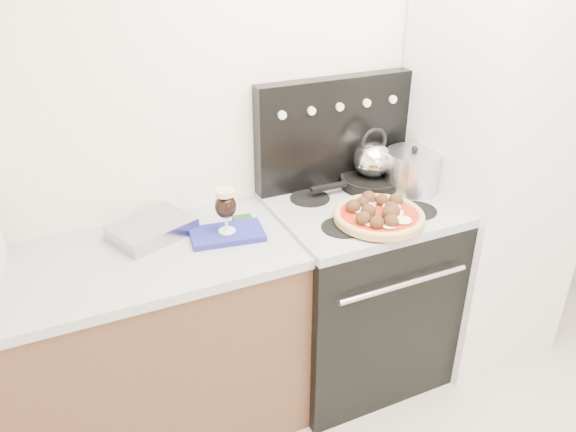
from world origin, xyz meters
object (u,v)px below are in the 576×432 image
beer_glass (226,211)px  tea_kettle (373,157)px  oven_mitt (227,234)px  pizza_pan (379,221)px  stove_body (356,294)px  stock_pot (412,172)px  fridge (490,174)px  skillet (371,181)px  pizza (379,214)px  base_cabinet (121,359)px

beer_glass → tea_kettle: 0.77m
oven_mitt → pizza_pan: size_ratio=0.85×
stove_body → stock_pot: stock_pot is taller
fridge → skillet: (-0.56, 0.17, -0.00)m
pizza → skillet: (0.16, 0.31, -0.01)m
tea_kettle → pizza: bearing=-130.0°
fridge → oven_mitt: size_ratio=6.53×
skillet → pizza_pan: bearing=-117.1°
beer_glass → pizza_pan: size_ratio=0.55×
base_cabinet → stock_pot: 1.51m
pizza_pan → tea_kettle: (0.16, 0.31, 0.14)m
base_cabinet → fridge: (1.80, -0.05, 0.52)m
base_cabinet → skillet: size_ratio=5.07×
fridge → tea_kettle: size_ratio=9.61×
oven_mitt → pizza: size_ratio=0.78×
base_cabinet → oven_mitt: oven_mitt is taller
pizza_pan → tea_kettle: size_ratio=1.72×
beer_glass → oven_mitt: bearing=0.0°
stove_body → pizza_pan: bearing=-97.1°
stove_body → pizza_pan: (-0.02, -0.17, 0.49)m
base_cabinet → stove_body: stove_body is taller
base_cabinet → pizza_pan: (1.08, -0.19, 0.50)m
stove_body → pizza: 0.54m
base_cabinet → pizza: size_ratio=3.88×
base_cabinet → fridge: bearing=-1.6°
base_cabinet → stock_pot: bearing=0.7°
fridge → beer_glass: 1.32m
pizza → base_cabinet: bearing=170.0°
beer_glass → skillet: bearing=9.9°
pizza_pan → beer_glass: bearing=163.2°
beer_glass → pizza: 0.63m
stove_body → skillet: (0.14, 0.15, 0.51)m
fridge → stock_pot: bearing=170.8°
pizza_pan → fridge: bearing=11.1°
oven_mitt → pizza_pan: bearing=-16.8°
oven_mitt → tea_kettle: 0.79m
skillet → oven_mitt: bearing=-170.1°
base_cabinet → pizza_pan: bearing=-10.0°
fridge → oven_mitt: bearing=178.3°
fridge → pizza_pan: bearing=-168.9°
pizza → pizza_pan: bearing=0.0°
base_cabinet → pizza: (1.08, -0.19, 0.53)m
tea_kettle → stock_pot: (0.15, -0.11, -0.06)m
beer_glass → skillet: size_ratio=0.65×
oven_mitt → base_cabinet: bearing=178.8°
oven_mitt → pizza_pan: 0.63m
fridge → stock_pot: 0.42m
base_cabinet → pizza: 1.22m
fridge → pizza_pan: fridge is taller
beer_glass → pizza_pan: (0.60, -0.18, -0.09)m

